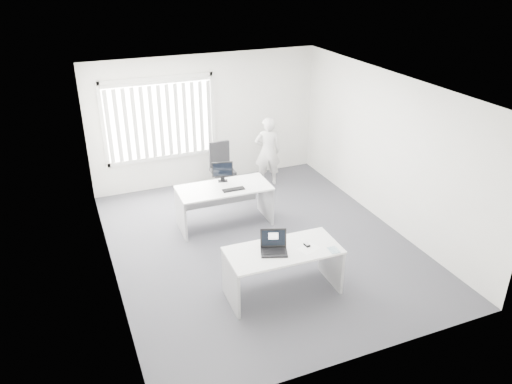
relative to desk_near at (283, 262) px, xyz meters
name	(u,v)px	position (x,y,z in m)	size (l,w,h in m)	color
ground	(260,244)	(0.23, 1.41, -0.55)	(6.00, 6.00, 0.00)	#53525A
wall_back	(206,120)	(0.23, 4.41, 0.85)	(5.00, 0.02, 2.80)	white
wall_front	(363,266)	(0.23, -1.59, 0.85)	(5.00, 0.02, 2.80)	white
wall_left	(104,196)	(-2.27, 1.41, 0.85)	(0.02, 6.00, 2.80)	white
wall_right	(387,150)	(2.73, 1.41, 0.85)	(0.02, 6.00, 2.80)	white
ceiling	(261,86)	(0.23, 1.41, 2.25)	(5.00, 6.00, 0.02)	silver
window	(160,119)	(-0.77, 4.37, 1.00)	(2.32, 0.06, 1.76)	silver
blinds	(161,121)	(-0.77, 4.31, 0.97)	(2.20, 0.10, 1.50)	silver
desk_near	(283,262)	(0.00, 0.00, 0.00)	(1.68, 0.82, 0.76)	white
desk_far	(224,198)	(-0.11, 2.32, 0.01)	(1.71, 0.83, 0.77)	white
office_chair	(222,176)	(0.34, 3.76, -0.22)	(0.61, 0.61, 1.06)	black
person	(268,151)	(1.37, 3.71, 0.22)	(0.56, 0.37, 1.53)	silver
laptop	(274,244)	(-0.17, -0.04, 0.36)	(0.38, 0.34, 0.29)	black
paper_sheet	(309,248)	(0.35, -0.11, 0.21)	(0.30, 0.21, 0.00)	white
mouse	(307,245)	(0.36, -0.04, 0.23)	(0.06, 0.10, 0.04)	silver
booklet	(334,250)	(0.66, -0.29, 0.22)	(0.13, 0.19, 0.01)	white
keyboard	(234,189)	(0.01, 2.14, 0.24)	(0.41, 0.14, 0.02)	black
monitor	(222,172)	(-0.04, 2.58, 0.42)	(0.39, 0.12, 0.39)	black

